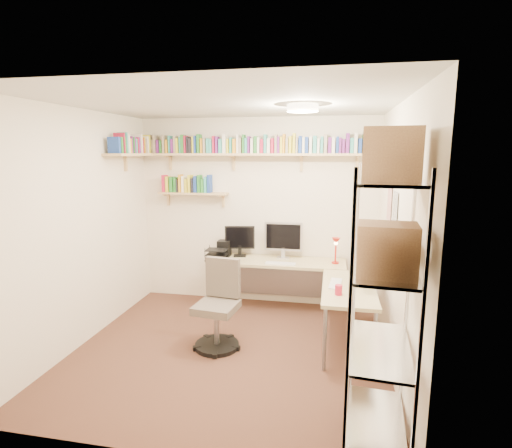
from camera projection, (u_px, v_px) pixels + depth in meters
The scene contains 6 objects.
ground at pixel (229, 351), 4.17m from camera, with size 3.20×3.20×0.00m, color #4C2C20.
room_shell at pixel (228, 204), 3.90m from camera, with size 3.24×3.04×2.52m.
wall_shelves at pixel (221, 154), 5.15m from camera, with size 3.12×1.09×0.79m.
corner_desk at pixel (286, 266), 4.93m from camera, with size 2.04×1.73×1.15m.
office_chair at pixel (218, 311), 4.23m from camera, with size 0.49×0.50×0.94m.
wire_rack at pixel (386, 237), 2.57m from camera, with size 0.49×0.89×2.20m.
Camera 1 is at (1.01, -3.75, 2.05)m, focal length 28.00 mm.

